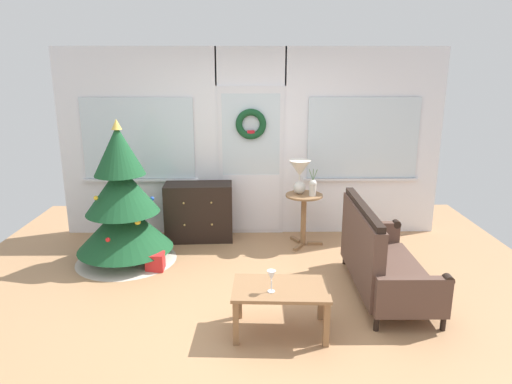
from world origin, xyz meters
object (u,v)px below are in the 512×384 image
object	(u,v)px
side_table	(304,209)
table_lamp	(300,172)
flower_vase	(313,187)
coffee_table	(281,294)
dresser_cabinet	(199,212)
gift_box	(155,262)
christmas_tree	(123,209)
settee_sofa	(378,259)
wine_glass	(271,276)

from	to	relation	value
side_table	table_lamp	size ratio (longest dim) A/B	1.58
flower_vase	coffee_table	distance (m)	2.13
table_lamp	flower_vase	size ratio (longest dim) A/B	1.26
dresser_cabinet	gift_box	bearing A→B (deg)	-112.12
christmas_tree	gift_box	distance (m)	0.75
christmas_tree	coffee_table	world-z (taller)	christmas_tree
christmas_tree	side_table	distance (m)	2.27
flower_vase	dresser_cabinet	bearing A→B (deg)	168.64
settee_sofa	table_lamp	size ratio (longest dim) A/B	3.59
side_table	gift_box	bearing A→B (deg)	-157.02
settee_sofa	flower_vase	bearing A→B (deg)	112.05
flower_vase	gift_box	bearing A→B (deg)	-159.68
dresser_cabinet	side_table	xyz separation A→B (m)	(1.39, -0.24, 0.10)
side_table	wine_glass	xyz separation A→B (m)	(-0.52, -2.16, 0.08)
dresser_cabinet	table_lamp	distance (m)	1.47
settee_sofa	side_table	xyz separation A→B (m)	(-0.62, 1.35, 0.12)
table_lamp	dresser_cabinet	bearing A→B (deg)	171.47
settee_sofa	flower_vase	world-z (taller)	flower_vase
gift_box	side_table	bearing A→B (deg)	22.98
settee_sofa	side_table	distance (m)	1.49
christmas_tree	flower_vase	xyz separation A→B (m)	(2.31, 0.42, 0.16)
christmas_tree	coffee_table	distance (m)	2.41
flower_vase	table_lamp	bearing A→B (deg)	147.99
side_table	settee_sofa	bearing A→B (deg)	-65.25
dresser_cabinet	side_table	bearing A→B (deg)	-9.77
settee_sofa	gift_box	distance (m)	2.51
flower_vase	gift_box	size ratio (longest dim) A/B	1.72
side_table	coffee_table	xyz separation A→B (m)	(-0.43, -2.07, -0.13)
dresser_cabinet	settee_sofa	world-z (taller)	settee_sofa
table_lamp	gift_box	bearing A→B (deg)	-155.22
gift_box	wine_glass	bearing A→B (deg)	-47.37
christmas_tree	gift_box	xyz separation A→B (m)	(0.41, -0.29, -0.55)
settee_sofa	wine_glass	xyz separation A→B (m)	(-1.14, -0.81, 0.20)
gift_box	dresser_cabinet	bearing A→B (deg)	67.88
coffee_table	side_table	bearing A→B (deg)	78.24
side_table	gift_box	world-z (taller)	side_table
side_table	coffee_table	size ratio (longest dim) A/B	0.81
christmas_tree	coffee_table	bearing A→B (deg)	-41.89
side_table	table_lamp	distance (m)	0.49
gift_box	table_lamp	bearing A→B (deg)	24.78
settee_sofa	christmas_tree	bearing A→B (deg)	162.88
side_table	flower_vase	world-z (taller)	flower_vase
flower_vase	coffee_table	world-z (taller)	flower_vase
settee_sofa	table_lamp	distance (m)	1.66
settee_sofa	flower_vase	distance (m)	1.46
settee_sofa	flower_vase	size ratio (longest dim) A/B	4.51
wine_glass	christmas_tree	bearing A→B (deg)	135.18
coffee_table	gift_box	distance (m)	1.91
flower_vase	wine_glass	size ratio (longest dim) A/B	1.79
gift_box	settee_sofa	bearing A→B (deg)	-13.57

